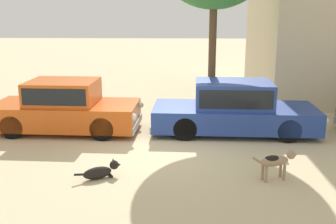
# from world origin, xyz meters

# --- Properties ---
(ground_plane) EXTENTS (80.00, 80.00, 0.00)m
(ground_plane) POSITION_xyz_m (0.00, 0.00, 0.00)
(ground_plane) COLOR #CCB78E
(parked_sedan_nearest) EXTENTS (4.35, 1.93, 1.48)m
(parked_sedan_nearest) POSITION_xyz_m (-2.84, 1.41, 0.73)
(parked_sedan_nearest) COLOR #D15619
(parked_sedan_nearest) RESTS_ON ground_plane
(parked_sedan_second) EXTENTS (4.79, 1.96, 1.48)m
(parked_sedan_second) POSITION_xyz_m (2.01, 1.41, 0.73)
(parked_sedan_second) COLOR navy
(parked_sedan_second) RESTS_ON ground_plane
(stray_dog_spotted) EXTENTS (0.93, 0.56, 0.37)m
(stray_dog_spotted) POSITION_xyz_m (-1.16, -1.91, 0.15)
(stray_dog_spotted) COLOR black
(stray_dog_spotted) RESTS_ON ground_plane
(stray_dog_tan) EXTENTS (1.01, 0.39, 0.64)m
(stray_dog_tan) POSITION_xyz_m (2.47, -1.89, 0.42)
(stray_dog_tan) COLOR #997F60
(stray_dog_tan) RESTS_ON ground_plane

